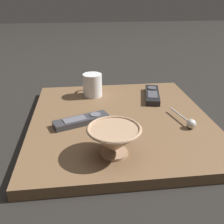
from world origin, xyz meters
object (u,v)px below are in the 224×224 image
at_px(coffee_mug, 92,85).
at_px(tv_remote_near, 82,120).
at_px(teaspoon, 190,122).
at_px(cereal_bowl, 114,140).
at_px(tv_remote_far, 152,95).

xyz_separation_m(coffee_mug, tv_remote_near, (0.24, -0.05, -0.04)).
bearing_deg(tv_remote_near, teaspoon, 79.20).
distance_m(coffee_mug, tv_remote_near, 0.24).
height_order(cereal_bowl, teaspoon, cereal_bowl).
height_order(coffee_mug, tv_remote_near, coffee_mug).
distance_m(cereal_bowl, coffee_mug, 0.42).
bearing_deg(cereal_bowl, teaspoon, 115.08).
relative_size(cereal_bowl, coffee_mug, 1.31).
bearing_deg(teaspoon, tv_remote_near, -100.80).
bearing_deg(cereal_bowl, tv_remote_near, -155.76).
bearing_deg(teaspoon, coffee_mug, -136.34).
relative_size(coffee_mug, tv_remote_far, 0.58).
xyz_separation_m(coffee_mug, teaspoon, (0.30, 0.29, -0.03)).
xyz_separation_m(cereal_bowl, tv_remote_far, (-0.37, 0.20, -0.03)).
distance_m(teaspoon, tv_remote_near, 0.34).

